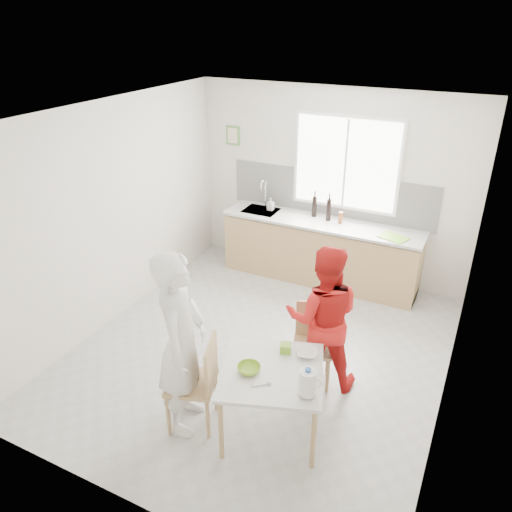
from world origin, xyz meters
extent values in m
plane|color=#B7B7B2|center=(0.00, 0.00, 0.00)|extent=(4.50, 4.50, 0.00)
plane|color=silver|center=(0.00, 2.25, 1.35)|extent=(4.00, 0.00, 4.00)
plane|color=silver|center=(0.00, -2.25, 1.35)|extent=(4.00, 0.00, 4.00)
plane|color=silver|center=(-2.00, 0.00, 1.35)|extent=(0.00, 4.50, 4.50)
plane|color=silver|center=(2.00, 0.00, 1.35)|extent=(0.00, 4.50, 4.50)
plane|color=white|center=(0.00, 0.00, 2.70)|extent=(4.50, 4.50, 0.00)
cube|color=white|center=(0.20, 2.23, 1.70)|extent=(1.50, 0.03, 1.30)
cube|color=white|center=(0.20, 2.21, 1.70)|extent=(1.40, 0.02, 1.20)
cube|color=white|center=(0.20, 2.21, 1.70)|extent=(0.03, 0.03, 1.20)
cube|color=white|center=(0.00, 2.24, 1.23)|extent=(3.00, 0.02, 0.65)
cube|color=#5B9343|center=(-1.55, 2.23, 1.90)|extent=(0.22, 0.02, 0.28)
cube|color=beige|center=(-1.55, 2.22, 1.90)|extent=(0.16, 0.01, 0.22)
cube|color=tan|center=(0.00, 1.95, 0.43)|extent=(2.80, 0.60, 0.86)
cube|color=#3F3326|center=(0.00, 1.95, 0.05)|extent=(2.80, 0.54, 0.10)
cube|color=silver|center=(0.00, 1.95, 0.90)|extent=(2.84, 0.64, 0.04)
cube|color=#A5A5AA|center=(-0.95, 1.95, 0.91)|extent=(0.50, 0.40, 0.03)
cylinder|color=silver|center=(-0.95, 2.11, 1.10)|extent=(0.02, 0.02, 0.36)
torus|color=silver|center=(-0.95, 2.04, 1.28)|extent=(0.02, 0.18, 0.18)
cube|color=silver|center=(0.60, -1.03, 0.68)|extent=(1.15, 1.15, 0.04)
cylinder|color=tan|center=(0.36, -1.53, 0.32)|extent=(0.05, 0.05, 0.64)
cylinder|color=tan|center=(0.10, -0.78, 0.32)|extent=(0.05, 0.05, 0.64)
cylinder|color=tan|center=(1.11, -1.27, 0.32)|extent=(0.05, 0.05, 0.64)
cylinder|color=tan|center=(0.85, -0.52, 0.32)|extent=(0.05, 0.05, 0.64)
cube|color=tan|center=(-0.11, -1.27, 0.47)|extent=(0.55, 0.55, 0.04)
cube|color=tan|center=(0.08, -1.20, 0.71)|extent=(0.16, 0.40, 0.46)
cylinder|color=tan|center=(-0.34, -1.15, 0.22)|extent=(0.04, 0.04, 0.44)
cylinder|color=tan|center=(-0.22, -1.50, 0.22)|extent=(0.04, 0.04, 0.44)
cylinder|color=tan|center=(0.01, -1.03, 0.22)|extent=(0.04, 0.04, 0.44)
cylinder|color=tan|center=(0.13, -1.38, 0.22)|extent=(0.04, 0.04, 0.44)
cube|color=tan|center=(0.69, -0.20, 0.43)|extent=(0.51, 0.51, 0.04)
cube|color=tan|center=(0.63, -0.03, 0.66)|extent=(0.37, 0.15, 0.42)
cylinder|color=tan|center=(0.59, -0.42, 0.21)|extent=(0.03, 0.03, 0.41)
cylinder|color=tan|center=(0.91, -0.31, 0.21)|extent=(0.03, 0.03, 0.41)
cylinder|color=tan|center=(0.48, -0.10, 0.21)|extent=(0.03, 0.03, 0.41)
cylinder|color=tan|center=(0.80, 0.02, 0.21)|extent=(0.03, 0.03, 0.41)
imported|color=white|center=(-0.16, -1.29, 0.91)|extent=(0.62, 0.76, 1.81)
imported|color=red|center=(0.78, -0.18, 0.79)|extent=(0.92, 0.82, 1.59)
imported|color=#86B92A|center=(0.43, -1.14, 0.73)|extent=(0.27, 0.27, 0.07)
imported|color=white|center=(0.81, -0.69, 0.72)|extent=(0.24, 0.24, 0.05)
cylinder|color=white|center=(1.00, -1.19, 0.83)|extent=(0.14, 0.14, 0.23)
cylinder|color=blue|center=(1.00, -1.19, 0.95)|extent=(0.05, 0.05, 0.03)
torus|color=white|center=(1.07, -1.19, 0.85)|extent=(0.11, 0.06, 0.11)
cube|color=#7BB62A|center=(0.61, -0.73, 0.74)|extent=(0.13, 0.13, 0.09)
cylinder|color=#A5A5AA|center=(0.60, -1.26, 0.70)|extent=(0.13, 0.11, 0.01)
cube|color=#7BC82E|center=(1.02, 1.82, 0.93)|extent=(0.41, 0.35, 0.01)
cylinder|color=black|center=(0.07, 2.02, 1.08)|extent=(0.07, 0.07, 0.32)
cylinder|color=black|center=(-0.16, 2.07, 1.07)|extent=(0.07, 0.07, 0.30)
cylinder|color=brown|center=(0.25, 2.00, 1.00)|extent=(0.06, 0.06, 0.16)
imported|color=#999999|center=(-0.83, 2.03, 1.01)|extent=(0.09, 0.09, 0.18)
camera|label=1|loc=(2.04, -4.25, 3.58)|focal=35.00mm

